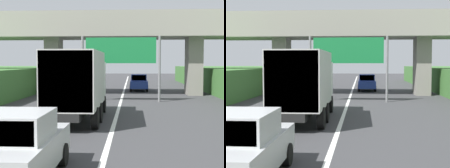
# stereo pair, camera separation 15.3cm
# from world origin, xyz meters

# --- Properties ---
(lane_centre_stripe) EXTENTS (0.20, 100.30, 0.01)m
(lane_centre_stripe) POSITION_xyz_m (0.00, 30.15, 0.00)
(lane_centre_stripe) COLOR white
(lane_centre_stripe) RESTS_ON ground
(overpass_bridge) EXTENTS (40.00, 4.80, 7.36)m
(overpass_bridge) POSITION_xyz_m (0.00, 37.69, 5.50)
(overpass_bridge) COLOR gray
(overpass_bridge) RESTS_ON ground
(overhead_highway_sign) EXTENTS (5.88, 0.18, 4.86)m
(overhead_highway_sign) POSITION_xyz_m (0.00, 31.64, 3.54)
(overhead_highway_sign) COLOR slate
(overhead_highway_sign) RESTS_ON ground
(truck_white) EXTENTS (2.44, 7.30, 3.44)m
(truck_white) POSITION_xyz_m (-1.82, 23.36, 1.93)
(truck_white) COLOR black
(truck_white) RESTS_ON ground
(car_blue) EXTENTS (1.86, 4.10, 1.72)m
(car_blue) POSITION_xyz_m (1.53, 41.82, 0.86)
(car_blue) COLOR #233D9E
(car_blue) RESTS_ON ground
(car_silver) EXTENTS (1.86, 4.10, 1.72)m
(car_silver) POSITION_xyz_m (-1.91, 14.53, 0.86)
(car_silver) COLOR #B2B5B7
(car_silver) RESTS_ON ground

